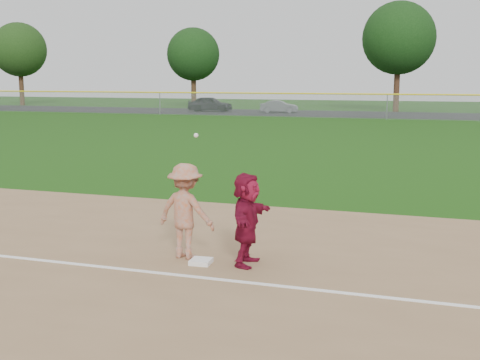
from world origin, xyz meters
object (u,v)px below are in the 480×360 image
(first_base, at_px, (201,261))
(base_runner, at_px, (247,219))
(car_left, at_px, (210,104))
(car_mid, at_px, (279,107))

(first_base, bearing_deg, base_runner, 14.98)
(base_runner, height_order, car_left, base_runner)
(car_mid, bearing_deg, first_base, -177.90)
(base_runner, xyz_separation_m, car_left, (-17.97, 45.89, -0.10))
(car_left, height_order, car_mid, car_left)
(base_runner, bearing_deg, car_mid, 13.16)
(first_base, height_order, car_mid, car_mid)
(base_runner, bearing_deg, car_left, 21.06)
(base_runner, bearing_deg, first_base, 104.66)
(first_base, distance_m, car_left, 49.20)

